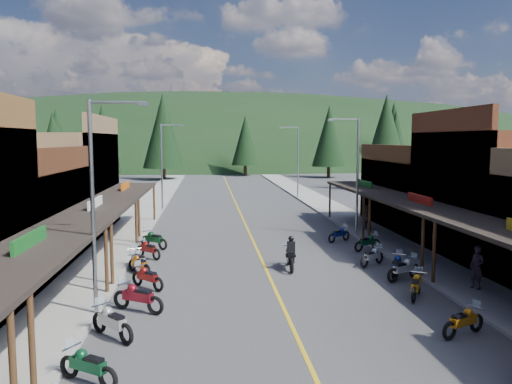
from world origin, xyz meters
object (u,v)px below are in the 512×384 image
object	(u,v)px
bike_east_10	(339,234)
bike_west_6	(147,276)
bike_east_6	(404,268)
pedestrian_east_a	(477,267)
shop_west_3	(51,184)
pine_2	(163,131)
pine_5	(394,132)
bike_west_3	(88,364)
streetlight_1	(163,163)
bike_west_9	(148,248)
bike_west_8	(139,259)
rider_on_bike	(290,256)
pine_6	(472,140)
pine_1	(92,136)
pine_10	(103,138)
bike_west_4	(112,320)
pine_8	(53,144)
bike_east_8	(372,256)
bike_east_7	(397,264)
pine_7	(56,136)
bike_east_9	(367,242)
shop_east_3	(430,194)
bike_west_7	(139,263)
streetlight_0	(96,198)
bike_east_5	(416,284)
bike_west_10	(154,239)
pine_4	(329,136)
streetlight_3	(297,159)
pine_11	(386,135)
shop_east_2	(507,194)
pedestrian_east_b	(366,217)
pine_9	(395,141)
streetlight_2	(355,171)

from	to	relation	value
bike_east_10	bike_west_6	bearing A→B (deg)	-83.56
bike_east_6	pedestrian_east_a	xyz separation A→B (m)	(2.40, -2.06, 0.49)
shop_west_3	pine_2	bearing A→B (deg)	85.37
pine_5	bike_west_3	world-z (taller)	pine_5
streetlight_1	bike_west_9	size ratio (longest dim) A/B	4.05
bike_west_8	rider_on_bike	xyz separation A→B (m)	(7.62, -0.42, 0.09)
pine_6	pine_1	bearing A→B (deg)	175.10
pine_10	shop_west_3	bearing A→B (deg)	-83.78
bike_west_3	bike_west_4	size ratio (longest dim) A/B	0.91
pine_8	streetlight_1	bearing A→B (deg)	-50.10
bike_west_8	bike_east_8	xyz separation A→B (m)	(12.00, -0.14, -0.08)
streetlight_1	bike_east_7	xyz separation A→B (m)	(13.08, -23.77, -3.88)
pine_7	bike_east_9	bearing A→B (deg)	-61.94
pine_2	bike_east_6	distance (m)	63.05
shop_east_3	bike_west_7	bearing A→B (deg)	-150.31
pine_10	bike_west_3	world-z (taller)	pine_10
streetlight_0	bike_east_5	world-z (taller)	streetlight_0
pine_10	bike_east_8	world-z (taller)	pine_10
shop_west_3	bike_west_8	bearing A→B (deg)	-55.77
bike_west_10	bike_east_8	distance (m)	12.94
pine_4	pine_7	size ratio (longest dim) A/B	1.00
streetlight_3	pine_11	distance (m)	15.55
bike_east_10	shop_east_2	bearing A→B (deg)	26.80
bike_east_8	bike_west_7	bearing A→B (deg)	-125.26
pine_6	bike_west_7	world-z (taller)	pine_6
pine_5	bike_east_8	size ratio (longest dim) A/B	7.35
pedestrian_east_b	bike_east_5	bearing A→B (deg)	66.25
shop_east_2	bike_east_9	size ratio (longest dim) A/B	5.69
streetlight_0	pine_10	distance (m)	57.13
pedestrian_east_b	bike_west_6	bearing A→B (deg)	28.67
pine_11	bike_east_9	world-z (taller)	pine_11
bike_west_10	bike_west_4	bearing A→B (deg)	-138.34
bike_east_9	pine_9	bearing A→B (deg)	131.86
shop_west_3	pine_8	distance (m)	29.95
bike_east_7	shop_east_3	bearing A→B (deg)	90.46
bike_east_6	bike_east_10	size ratio (longest dim) A/B	1.11
streetlight_2	pine_5	world-z (taller)	pine_5
shop_east_3	pine_6	world-z (taller)	pine_6
shop_west_3	bike_east_5	xyz separation A→B (m)	(19.47, -16.38, -2.94)
pine_5	bike_west_7	distance (m)	82.96
bike_east_9	pine_2	bearing A→B (deg)	171.80
shop_east_2	pine_10	world-z (taller)	pine_10
streetlight_3	bike_west_9	bearing A→B (deg)	-116.09
pine_2	bike_east_9	distance (m)	57.16
streetlight_1	bike_west_9	world-z (taller)	streetlight_1
bike_east_5	pedestrian_east_b	distance (m)	15.36
streetlight_1	pine_5	bearing A→B (deg)	50.68
pine_6	bike_east_6	distance (m)	77.71
shop_east_2	bike_east_10	size ratio (longest dim) A/B	5.76
pine_10	bike_west_10	bearing A→B (deg)	-75.09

